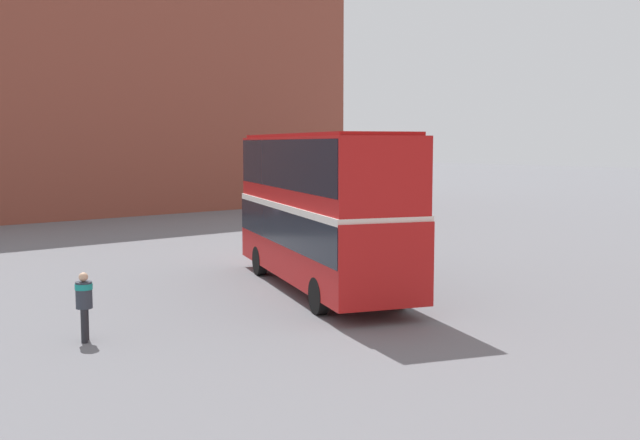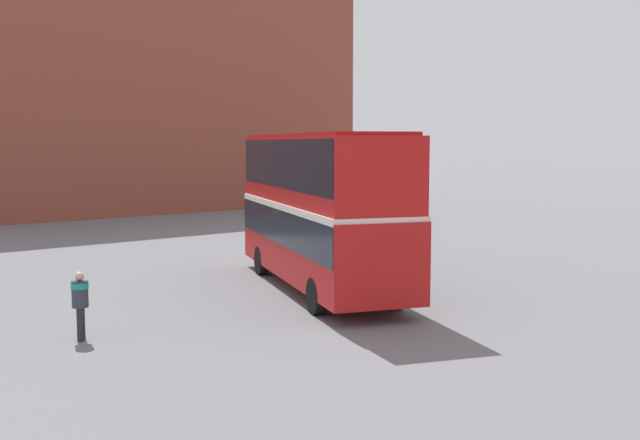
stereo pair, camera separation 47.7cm
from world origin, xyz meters
name	(u,v)px [view 1 (the left image)]	position (x,y,z in m)	size (l,w,h in m)	color
ground_plane	(320,290)	(0.00, 0.00, 0.00)	(240.00, 240.00, 0.00)	slate
building_row_left	(91,84)	(-29.91, 5.83, 8.42)	(9.41, 36.72, 16.82)	brown
double_decker_bus	(320,201)	(-0.05, 0.05, 2.75)	(10.46, 6.14, 4.83)	red
pedestrian_foreground	(84,299)	(1.17, -8.09, 0.98)	(0.54, 0.54, 1.61)	#232328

